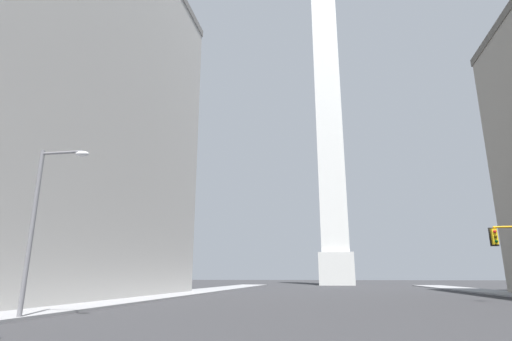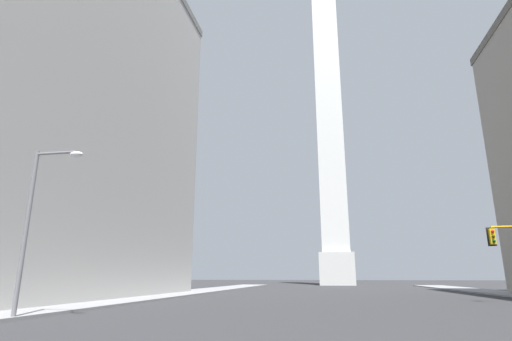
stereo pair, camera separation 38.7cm
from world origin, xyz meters
name	(u,v)px [view 2 (the right image)]	position (x,y,z in m)	size (l,w,h in m)	color
sidewalk_left	(140,298)	(-16.46, 30.59, 0.07)	(5.00, 101.96, 0.15)	gray
obelisk	(329,114)	(0.00, 84.97, 37.40)	(7.03, 7.03, 77.98)	silver
street_lamp	(36,212)	(-13.87, 14.53, 4.55)	(2.44, 0.36, 7.38)	slate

